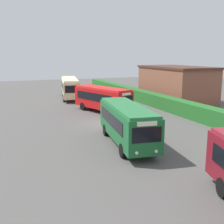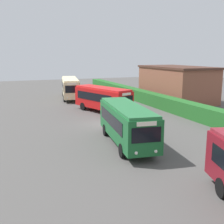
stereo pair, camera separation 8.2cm
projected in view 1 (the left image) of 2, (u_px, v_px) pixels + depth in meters
ground_plane at (104, 124)px, 29.05m from camera, size 109.10×109.10×0.00m
bus_cream at (70, 87)px, 45.61m from camera, size 10.63×4.21×3.29m
bus_red at (102, 98)px, 34.59m from camera, size 8.85×5.04×3.11m
bus_green at (127, 122)px, 22.14m from camera, size 9.34×3.67×3.15m
person_left at (108, 100)px, 38.61m from camera, size 0.46×0.44×1.66m
person_center at (143, 125)px, 25.18m from camera, size 0.50×0.35×1.69m
hedge_row at (187, 109)px, 32.57m from camera, size 66.55×1.68×1.70m
depot_building at (176, 84)px, 43.31m from camera, size 12.93×6.84×5.30m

